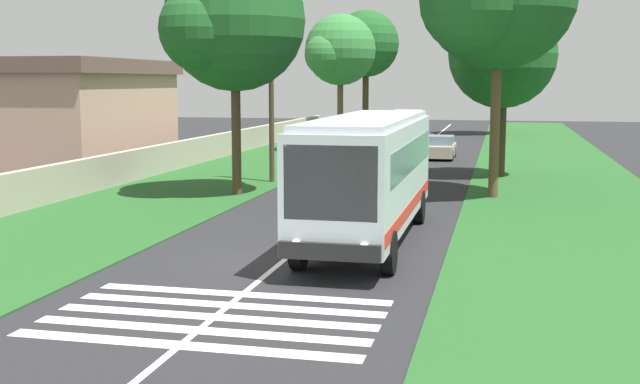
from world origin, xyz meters
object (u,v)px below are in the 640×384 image
at_px(coach_bus, 369,170).
at_px(roadside_tree_left_1, 339,52).
at_px(roadside_building, 59,113).
at_px(trailing_minibus_0, 405,124).
at_px(utility_pole, 271,93).
at_px(roadside_tree_left_0, 363,46).
at_px(roadside_tree_right_1, 500,57).
at_px(trailing_car_1, 440,148).
at_px(roadside_tree_left_2, 232,24).
at_px(trailing_car_0, 357,158).
at_px(roadside_tree_right_0, 499,50).

xyz_separation_m(coach_bus, roadside_tree_left_1, (30.04, 7.02, 4.56)).
bearing_deg(roadside_building, trailing_minibus_0, -39.03).
bearing_deg(utility_pole, coach_bus, -152.34).
bearing_deg(roadside_tree_left_0, roadside_tree_right_1, -158.09).
height_order(trailing_car_1, trailing_minibus_0, trailing_minibus_0).
height_order(roadside_tree_left_1, roadside_tree_left_2, roadside_tree_left_2).
height_order(trailing_minibus_0, roadside_tree_right_1, roadside_tree_right_1).
relative_size(trailing_minibus_0, roadside_tree_left_0, 0.55).
relative_size(roadside_tree_left_2, utility_pole, 1.25).
relative_size(coach_bus, utility_pole, 1.38).
bearing_deg(coach_bus, roadside_building, 50.20).
distance_m(trailing_minibus_0, roadside_tree_left_1, 9.67).
bearing_deg(trailing_car_1, roadside_tree_right_1, -158.61).
bearing_deg(roadside_tree_left_0, trailing_car_1, -157.86).
height_order(trailing_car_0, roadside_tree_left_1, roadside_tree_left_1).
bearing_deg(trailing_minibus_0, roadside_building, 140.97).
relative_size(roadside_tree_left_0, roadside_building, 0.90).
xyz_separation_m(roadside_tree_left_2, roadside_building, (8.21, 12.99, -4.08)).
distance_m(trailing_minibus_0, roadside_tree_right_1, 21.47).
relative_size(trailing_minibus_0, roadside_tree_right_1, 0.69).
height_order(roadside_tree_right_1, roadside_building, roadside_tree_right_1).
bearing_deg(trailing_car_1, coach_bus, 179.82).
bearing_deg(roadside_tree_left_0, roadside_tree_right_0, -75.63).
height_order(coach_bus, utility_pole, utility_pole).
bearing_deg(roadside_tree_left_1, roadside_tree_right_1, -139.58).
relative_size(coach_bus, roadside_tree_right_0, 1.04).
distance_m(coach_bus, trailing_minibus_0, 37.54).
height_order(trailing_minibus_0, roadside_building, roadside_building).
distance_m(trailing_car_0, roadside_tree_left_0, 29.39).
distance_m(trailing_car_0, roadside_tree_right_0, 32.65).
bearing_deg(utility_pole, roadside_building, 73.92).
xyz_separation_m(coach_bus, roadside_tree_left_2, (8.56, 7.14, 4.94)).
bearing_deg(roadside_building, utility_pole, -106.08).
bearing_deg(trailing_minibus_0, coach_bus, -174.78).
bearing_deg(roadside_tree_left_2, roadside_tree_right_0, -14.06).
relative_size(trailing_car_0, roadside_tree_left_2, 0.43).
xyz_separation_m(trailing_minibus_0, roadside_tree_right_0, (12.89, -6.73, 5.97)).
bearing_deg(roadside_tree_left_2, coach_bus, -140.18).
height_order(trailing_car_0, trailing_minibus_0, trailing_minibus_0).
relative_size(roadside_tree_left_0, roadside_tree_right_0, 1.01).
distance_m(coach_bus, trailing_car_1, 26.60).
bearing_deg(roadside_building, coach_bus, -129.80).
relative_size(trailing_car_1, roadside_tree_right_0, 0.40).
xyz_separation_m(roadside_tree_left_0, roadside_tree_left_2, (-38.73, -1.22, -0.77)).
height_order(roadside_tree_right_0, roadside_building, roadside_tree_right_0).
bearing_deg(roadside_tree_right_0, roadside_building, 145.03).
distance_m(roadside_tree_left_1, roadside_tree_right_0, 22.73).
height_order(roadside_tree_left_1, roadside_tree_right_1, roadside_tree_left_1).
bearing_deg(trailing_car_1, roadside_tree_left_1, 63.87).
xyz_separation_m(roadside_tree_right_1, roadside_building, (-0.80, 23.73, -2.94)).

